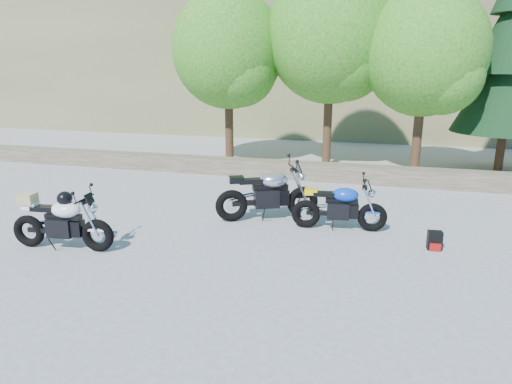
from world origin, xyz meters
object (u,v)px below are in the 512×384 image
Objects in this scene: white_bike at (61,221)px; blue_bike at (340,207)px; backpack at (435,241)px; silver_bike at (268,195)px.

white_bike is 1.02× the size of blue_bike.
white_bike is at bearing -169.83° from backpack.
blue_bike is 5.63× the size of backpack.
white_bike is (-3.16, -2.66, -0.02)m from silver_bike.
silver_bike reaches higher than white_bike.
backpack is (3.32, -0.86, -0.39)m from silver_bike.
blue_bike is at bearing 155.74° from backpack.
white_bike is 6.74m from backpack.
white_bike is at bearing -158.97° from blue_bike.
white_bike reaches higher than backpack.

